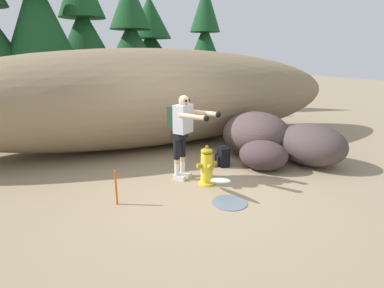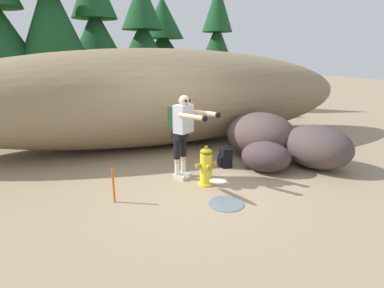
% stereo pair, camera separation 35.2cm
% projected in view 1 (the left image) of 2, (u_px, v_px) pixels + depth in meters
% --- Properties ---
extents(ground_plane, '(56.00, 56.00, 0.04)m').
position_uv_depth(ground_plane, '(193.00, 183.00, 6.05)').
color(ground_plane, '#998466').
extents(dirt_embankment, '(12.01, 3.20, 2.59)m').
position_uv_depth(dirt_embankment, '(148.00, 98.00, 8.35)').
color(dirt_embankment, '#897556').
rests_on(dirt_embankment, ground_plane).
extents(fire_hydrant, '(0.41, 0.36, 0.77)m').
position_uv_depth(fire_hydrant, '(207.00, 167.00, 5.87)').
color(fire_hydrant, yellow).
rests_on(fire_hydrant, ground_plane).
extents(hydrant_water_jet, '(0.60, 1.03, 0.45)m').
position_uv_depth(hydrant_water_jet, '(223.00, 188.00, 5.35)').
color(hydrant_water_jet, silver).
rests_on(hydrant_water_jet, ground_plane).
extents(utility_worker, '(0.86, 1.02, 1.68)m').
position_uv_depth(utility_worker, '(183.00, 127.00, 5.95)').
color(utility_worker, beige).
rests_on(utility_worker, ground_plane).
extents(spare_backpack, '(0.32, 0.33, 0.47)m').
position_uv_depth(spare_backpack, '(223.00, 157.00, 6.90)').
color(spare_backpack, black).
rests_on(spare_backpack, ground_plane).
extents(boulder_large, '(2.16, 2.21, 1.09)m').
position_uv_depth(boulder_large, '(256.00, 134.00, 7.54)').
color(boulder_large, '#503F3C').
rests_on(boulder_large, ground_plane).
extents(boulder_mid, '(1.68, 1.88, 0.95)m').
position_uv_depth(boulder_mid, '(311.00, 145.00, 6.92)').
color(boulder_mid, '#493C3B').
rests_on(boulder_mid, ground_plane).
extents(boulder_small, '(1.31, 1.31, 0.65)m').
position_uv_depth(boulder_small, '(263.00, 155.00, 6.65)').
color(boulder_small, '#453436').
rests_on(boulder_small, ground_plane).
extents(pine_tree_left, '(2.59, 2.59, 7.04)m').
position_uv_depth(pine_tree_left, '(36.00, 5.00, 9.43)').
color(pine_tree_left, '#47331E').
rests_on(pine_tree_left, ground_plane).
extents(pine_tree_center, '(2.49, 2.49, 5.72)m').
position_uv_depth(pine_tree_center, '(83.00, 29.00, 10.92)').
color(pine_tree_center, '#47331E').
rests_on(pine_tree_center, ground_plane).
extents(pine_tree_right, '(2.56, 2.56, 5.33)m').
position_uv_depth(pine_tree_right, '(131.00, 38.00, 12.26)').
color(pine_tree_right, '#47331E').
rests_on(pine_tree_right, ground_plane).
extents(pine_tree_far_right, '(2.96, 2.96, 4.98)m').
position_uv_depth(pine_tree_far_right, '(151.00, 46.00, 14.20)').
color(pine_tree_far_right, '#47331E').
rests_on(pine_tree_far_right, ground_plane).
extents(pine_tree_ridge_end, '(2.05, 2.05, 5.41)m').
position_uv_depth(pine_tree_ridge_end, '(205.00, 40.00, 13.66)').
color(pine_tree_ridge_end, '#47331E').
rests_on(pine_tree_ridge_end, ground_plane).
extents(survey_stake, '(0.04, 0.04, 0.60)m').
position_uv_depth(survey_stake, '(116.00, 188.00, 5.07)').
color(survey_stake, '#E55914').
rests_on(survey_stake, ground_plane).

